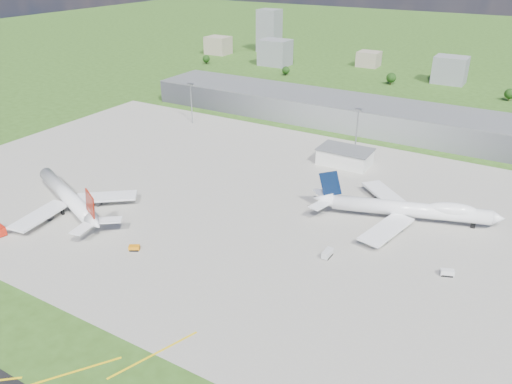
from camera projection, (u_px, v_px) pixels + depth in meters
The scene contains 20 objects.
ground at pixel (359, 134), 303.63m from camera, with size 1400.00×1400.00×0.00m, color #304E18.
apron at pixel (293, 211), 213.82m from camera, with size 360.00×190.00×0.08m, color gray.
terminal at pixel (368, 115), 311.97m from camera, with size 300.00×42.00×15.00m, color gray.
ops_building at pixel (345, 157), 258.57m from camera, with size 26.00×16.00×8.00m, color silver.
mast_west at pixel (191, 96), 314.37m from camera, with size 3.50×2.00×25.90m.
mast_center at pixel (357, 124), 264.20m from camera, with size 3.50×2.00×25.90m.
airliner_red_twin at pixel (69, 198), 213.45m from camera, with size 67.51×51.05×19.38m.
airliner_blue_quad at pixel (410, 209), 203.21m from camera, with size 73.82×56.61×19.76m.
tug_yellow at pixel (134, 248), 185.22m from camera, with size 4.54×3.97×1.93m.
van_white_near at pixel (327, 254), 181.00m from camera, with size 2.71×5.61×2.79m.
van_white_far at pixel (447, 273), 170.69m from camera, with size 4.98×3.58×2.36m.
bldg_far_w at pixel (218, 45), 531.75m from camera, with size 24.00×20.00×18.00m, color gray.
bldg_w at pixel (275, 52), 478.46m from camera, with size 28.00×22.00×24.00m, color slate.
bldg_cw at pixel (369, 59), 475.15m from camera, with size 20.00×18.00×14.00m, color gray.
bldg_c at pixel (450, 70), 413.67m from camera, with size 26.00×20.00×22.00m, color slate.
bldg_tall_w at pixel (269, 31), 538.81m from camera, with size 22.00×20.00×44.00m, color slate.
tree_far_w at pixel (206, 59), 485.56m from camera, with size 7.20×7.20×8.80m.
tree_w at pixel (286, 70), 440.78m from camera, with size 6.75×6.75×8.25m.
tree_c at pixel (391, 78), 410.93m from camera, with size 8.10×8.10×9.90m.
tree_e at pixel (510, 94), 366.15m from camera, with size 7.65×7.65×9.35m.
Camera 1 is at (92.20, -130.62, 100.84)m, focal length 35.00 mm.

